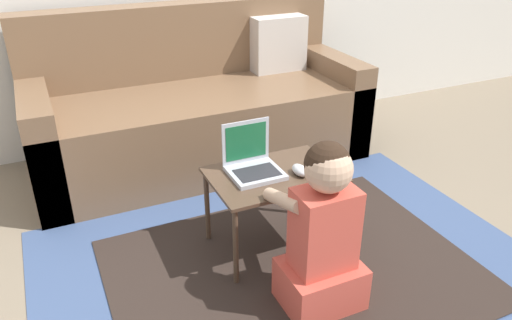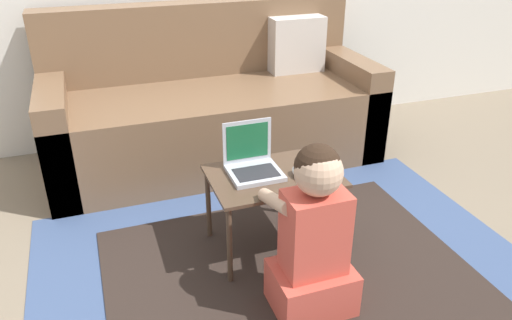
{
  "view_description": "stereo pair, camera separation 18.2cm",
  "coord_description": "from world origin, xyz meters",
  "px_view_note": "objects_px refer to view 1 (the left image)",
  "views": [
    {
      "loc": [
        -0.76,
        -1.77,
        1.46
      ],
      "look_at": [
        0.07,
        0.04,
        0.46
      ],
      "focal_mm": 35.0,
      "sensor_mm": 36.0,
      "label": 1
    },
    {
      "loc": [
        -0.59,
        -1.84,
        1.46
      ],
      "look_at": [
        0.07,
        0.04,
        0.46
      ],
      "focal_mm": 35.0,
      "sensor_mm": 36.0,
      "label": 2
    }
  ],
  "objects_px": {
    "computer_mouse": "(300,170)",
    "person_seated": "(323,234)",
    "couch": "(199,111)",
    "laptop_desk": "(274,183)",
    "laptop": "(253,165)"
  },
  "relations": [
    {
      "from": "couch",
      "to": "computer_mouse",
      "type": "relative_size",
      "value": 19.44
    },
    {
      "from": "laptop",
      "to": "person_seated",
      "type": "xyz_separation_m",
      "value": [
        0.08,
        -0.47,
        -0.1
      ]
    },
    {
      "from": "person_seated",
      "to": "computer_mouse",
      "type": "bearing_deg",
      "value": 74.74
    },
    {
      "from": "laptop_desk",
      "to": "computer_mouse",
      "type": "relative_size",
      "value": 5.59
    },
    {
      "from": "couch",
      "to": "person_seated",
      "type": "xyz_separation_m",
      "value": [
        -0.0,
        -1.49,
        0.01
      ]
    },
    {
      "from": "computer_mouse",
      "to": "person_seated",
      "type": "relative_size",
      "value": 0.14
    },
    {
      "from": "couch",
      "to": "computer_mouse",
      "type": "height_order",
      "value": "couch"
    },
    {
      "from": "computer_mouse",
      "to": "person_seated",
      "type": "bearing_deg",
      "value": -105.26
    },
    {
      "from": "laptop_desk",
      "to": "person_seated",
      "type": "bearing_deg",
      "value": -89.93
    },
    {
      "from": "laptop_desk",
      "to": "person_seated",
      "type": "relative_size",
      "value": 0.79
    },
    {
      "from": "laptop",
      "to": "computer_mouse",
      "type": "height_order",
      "value": "laptop"
    },
    {
      "from": "laptop",
      "to": "couch",
      "type": "bearing_deg",
      "value": 85.22
    },
    {
      "from": "couch",
      "to": "laptop",
      "type": "bearing_deg",
      "value": -94.78
    },
    {
      "from": "computer_mouse",
      "to": "person_seated",
      "type": "distance_m",
      "value": 0.39
    },
    {
      "from": "computer_mouse",
      "to": "person_seated",
      "type": "xyz_separation_m",
      "value": [
        -0.1,
        -0.37,
        -0.08
      ]
    }
  ]
}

